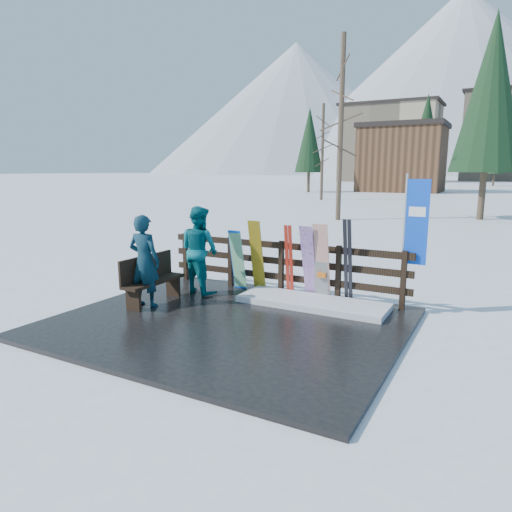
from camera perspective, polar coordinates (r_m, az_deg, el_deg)
The scene contains 18 objects.
ground at distance 8.31m, azimuth -3.50°, elevation -8.59°, with size 700.00×700.00×0.00m, color white.
deck at distance 8.29m, azimuth -3.50°, elevation -8.33°, with size 6.00×5.00×0.08m, color black.
fence at distance 9.98m, azimuth 3.17°, elevation -0.90°, with size 5.60×0.10×1.15m.
snow_patch at distance 9.21m, azimuth 7.05°, elevation -5.80°, with size 2.97×1.00×0.12m, color white.
bench at distance 9.49m, azimuth -13.00°, elevation -2.66°, with size 0.41×1.50×0.97m.
snowboard_0 at distance 10.24m, azimuth -2.33°, elevation -0.48°, with size 0.30×0.03×1.38m, color blue.
snowboard_1 at distance 10.24m, azimuth -2.27°, elevation -0.63°, with size 0.30×0.03×1.33m, color silver.
snowboard_2 at distance 9.97m, azimuth 0.12°, elevation -0.06°, with size 0.29×0.03×1.63m, color yellow.
snowboard_3 at distance 9.47m, azimuth 6.61°, elevation -0.82°, with size 0.27×0.03×1.62m, color silver.
snowboard_4 at distance 9.37m, azimuth 8.09°, elevation -0.84°, with size 0.28×0.03×1.63m, color black.
snowboard_5 at distance 9.36m, azimuth 8.25°, elevation -0.83°, with size 0.29×0.03×1.65m, color white.
ski_pair_a at distance 9.72m, azimuth 4.15°, elevation -0.58°, with size 0.16×0.21×1.53m.
ski_pair_b at distance 9.25m, azimuth 11.41°, elevation -0.71°, with size 0.17×0.35×1.73m.
rental_flag at distance 9.07m, azimuth 19.08°, elevation 3.42°, with size 0.45×0.04×2.60m.
person_front at distance 9.16m, azimuth -13.77°, elevation -0.63°, with size 0.66×0.44×1.82m, color #103F45.
person_back at distance 9.98m, azimuth -7.08°, elevation 0.76°, with size 0.93×0.72×1.91m, color #09646F.
resort_buildings at distance 122.29m, azimuth 27.81°, elevation 12.79°, with size 73.00×87.60×22.60m.
mountains at distance 338.71m, azimuth 27.18°, elevation 17.60°, with size 520.00×260.00×120.00m.
Camera 1 is at (4.19, -6.63, 2.74)m, focal length 32.00 mm.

